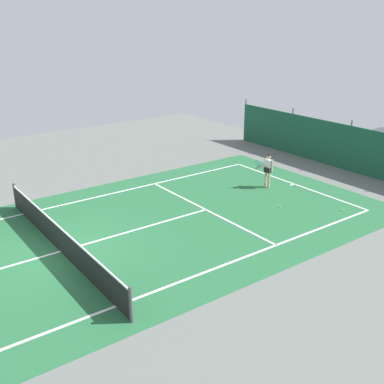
{
  "coord_description": "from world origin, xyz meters",
  "views": [
    {
      "loc": [
        14.45,
        -4.91,
        7.64
      ],
      "look_at": [
        -0.15,
        5.78,
        0.9
      ],
      "focal_mm": 43.78,
      "sensor_mm": 36.0,
      "label": 1
    }
  ],
  "objects_px": {
    "tennis_net": "(59,238)",
    "tennis_ball_midcourt": "(342,210)",
    "tennis_ball_near_player": "(280,207)",
    "parked_car": "(383,146)",
    "tennis_player": "(268,168)"
  },
  "relations": [
    {
      "from": "tennis_net",
      "to": "tennis_ball_near_player",
      "type": "relative_size",
      "value": 153.33
    },
    {
      "from": "tennis_player",
      "to": "tennis_ball_midcourt",
      "type": "height_order",
      "value": "tennis_player"
    },
    {
      "from": "tennis_ball_midcourt",
      "to": "parked_car",
      "type": "xyz_separation_m",
      "value": [
        -3.38,
        8.04,
        0.81
      ]
    },
    {
      "from": "tennis_net",
      "to": "tennis_ball_near_player",
      "type": "height_order",
      "value": "tennis_net"
    },
    {
      "from": "tennis_ball_midcourt",
      "to": "parked_car",
      "type": "relative_size",
      "value": 0.02
    },
    {
      "from": "tennis_net",
      "to": "tennis_ball_near_player",
      "type": "xyz_separation_m",
      "value": [
        1.66,
        9.16,
        -0.48
      ]
    },
    {
      "from": "tennis_ball_near_player",
      "to": "parked_car",
      "type": "bearing_deg",
      "value": 98.99
    },
    {
      "from": "tennis_player",
      "to": "tennis_ball_midcourt",
      "type": "bearing_deg",
      "value": -177.49
    },
    {
      "from": "tennis_net",
      "to": "tennis_ball_midcourt",
      "type": "distance_m",
      "value": 11.53
    },
    {
      "from": "tennis_player",
      "to": "tennis_ball_near_player",
      "type": "height_order",
      "value": "tennis_player"
    },
    {
      "from": "tennis_net",
      "to": "tennis_player",
      "type": "bearing_deg",
      "value": 92.79
    },
    {
      "from": "tennis_ball_near_player",
      "to": "tennis_ball_midcourt",
      "type": "relative_size",
      "value": 1.0
    },
    {
      "from": "tennis_net",
      "to": "tennis_ball_near_player",
      "type": "bearing_deg",
      "value": 79.75
    },
    {
      "from": "tennis_net",
      "to": "tennis_ball_near_player",
      "type": "distance_m",
      "value": 9.32
    },
    {
      "from": "tennis_net",
      "to": "tennis_ball_midcourt",
      "type": "bearing_deg",
      "value": 72.45
    }
  ]
}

